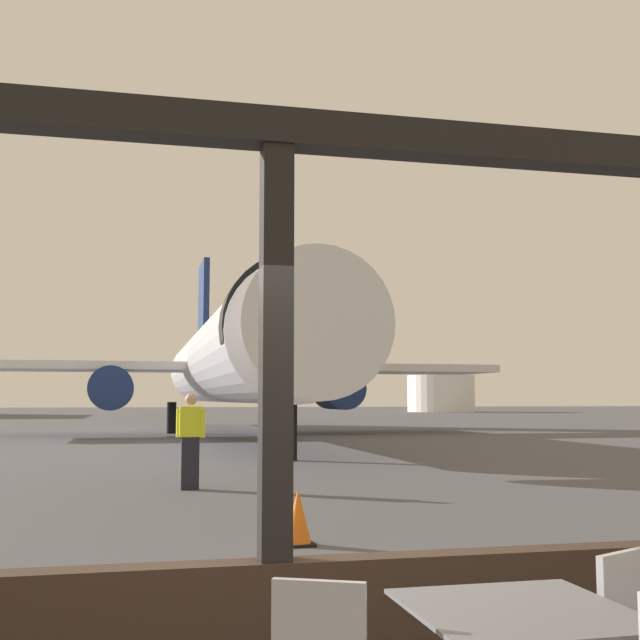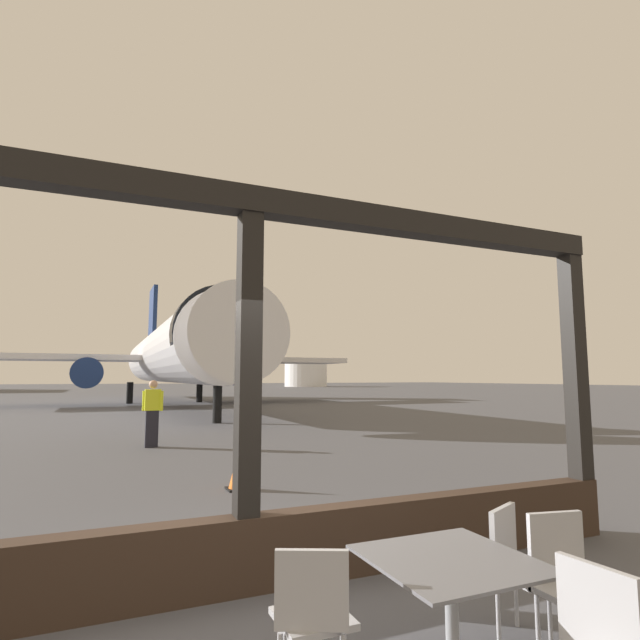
{
  "view_description": "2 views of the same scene",
  "coord_description": "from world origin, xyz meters",
  "px_view_note": "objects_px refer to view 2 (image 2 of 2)",
  "views": [
    {
      "loc": [
        -0.88,
        -5.1,
        1.64
      ],
      "look_at": [
        4.44,
        18.06,
        3.99
      ],
      "focal_mm": 44.7,
      "sensor_mm": 36.0,
      "label": 1
    },
    {
      "loc": [
        -1.21,
        -4.4,
        1.82
      ],
      "look_at": [
        5.79,
        11.71,
        3.81
      ],
      "focal_mm": 28.34,
      "sensor_mm": 36.0,
      "label": 2
    }
  ],
  "objects_px": {
    "airplane": "(173,353)",
    "ground_crew_worker": "(152,412)",
    "cafe_chair_aisle_left": "(567,575)",
    "cafe_chair_window_left": "(518,560)",
    "fuel_storage_tank": "(306,375)",
    "cafe_chair_aisle_right": "(312,611)",
    "dining_table": "(451,602)",
    "traffic_cone": "(238,471)"
  },
  "relations": [
    {
      "from": "airplane",
      "to": "ground_crew_worker",
      "type": "xyz_separation_m",
      "value": [
        -3.06,
        -20.34,
        -2.48
      ]
    },
    {
      "from": "cafe_chair_aisle_left",
      "to": "airplane",
      "type": "height_order",
      "value": "airplane"
    },
    {
      "from": "airplane",
      "to": "ground_crew_worker",
      "type": "height_order",
      "value": "airplane"
    },
    {
      "from": "cafe_chair_window_left",
      "to": "ground_crew_worker",
      "type": "distance_m",
      "value": 11.33
    },
    {
      "from": "fuel_storage_tank",
      "to": "cafe_chair_aisle_left",
      "type": "bearing_deg",
      "value": -110.87
    },
    {
      "from": "cafe_chair_aisle_right",
      "to": "airplane",
      "type": "relative_size",
      "value": 0.03
    },
    {
      "from": "dining_table",
      "to": "cafe_chair_aisle_right",
      "type": "bearing_deg",
      "value": 172.34
    },
    {
      "from": "traffic_cone",
      "to": "fuel_storage_tank",
      "type": "distance_m",
      "value": 91.9
    },
    {
      "from": "cafe_chair_aisle_right",
      "to": "traffic_cone",
      "type": "relative_size",
      "value": 1.41
    },
    {
      "from": "traffic_cone",
      "to": "fuel_storage_tank",
      "type": "xyz_separation_m",
      "value": [
        35.25,
        84.85,
        1.97
      ]
    },
    {
      "from": "traffic_cone",
      "to": "fuel_storage_tank",
      "type": "height_order",
      "value": "fuel_storage_tank"
    },
    {
      "from": "cafe_chair_aisle_left",
      "to": "fuel_storage_tank",
      "type": "bearing_deg",
      "value": 69.13
    },
    {
      "from": "fuel_storage_tank",
      "to": "dining_table",
      "type": "bearing_deg",
      "value": -111.36
    },
    {
      "from": "dining_table",
      "to": "cafe_chair_aisle_left",
      "type": "distance_m",
      "value": 0.85
    },
    {
      "from": "cafe_chair_window_left",
      "to": "cafe_chair_aisle_left",
      "type": "relative_size",
      "value": 0.96
    },
    {
      "from": "ground_crew_worker",
      "to": "fuel_storage_tank",
      "type": "distance_m",
      "value": 86.89
    },
    {
      "from": "dining_table",
      "to": "traffic_cone",
      "type": "relative_size",
      "value": 1.5
    },
    {
      "from": "dining_table",
      "to": "airplane",
      "type": "xyz_separation_m",
      "value": [
        2.38,
        31.83,
        2.9
      ]
    },
    {
      "from": "cafe_chair_window_left",
      "to": "airplane",
      "type": "bearing_deg",
      "value": 87.12
    },
    {
      "from": "dining_table",
      "to": "cafe_chair_window_left",
      "type": "relative_size",
      "value": 1.08
    },
    {
      "from": "ground_crew_worker",
      "to": "fuel_storage_tank",
      "type": "xyz_separation_m",
      "value": [
        36.08,
        79.04,
        1.36
      ]
    },
    {
      "from": "cafe_chair_aisle_right",
      "to": "dining_table",
      "type": "bearing_deg",
      "value": -7.66
    },
    {
      "from": "airplane",
      "to": "traffic_cone",
      "type": "distance_m",
      "value": 26.43
    },
    {
      "from": "cafe_chair_aisle_left",
      "to": "cafe_chair_aisle_right",
      "type": "bearing_deg",
      "value": 172.54
    },
    {
      "from": "dining_table",
      "to": "ground_crew_worker",
      "type": "xyz_separation_m",
      "value": [
        -0.68,
        11.49,
        0.42
      ]
    },
    {
      "from": "cafe_chair_window_left",
      "to": "fuel_storage_tank",
      "type": "bearing_deg",
      "value": 69.02
    },
    {
      "from": "ground_crew_worker",
      "to": "dining_table",
      "type": "bearing_deg",
      "value": -86.59
    },
    {
      "from": "cafe_chair_aisle_right",
      "to": "ground_crew_worker",
      "type": "relative_size",
      "value": 0.51
    },
    {
      "from": "dining_table",
      "to": "cafe_chair_aisle_left",
      "type": "xyz_separation_m",
      "value": [
        0.84,
        -0.11,
        0.07
      ]
    },
    {
      "from": "ground_crew_worker",
      "to": "fuel_storage_tank",
      "type": "relative_size",
      "value": 0.21
    },
    {
      "from": "cafe_chair_window_left",
      "to": "traffic_cone",
      "type": "relative_size",
      "value": 1.39
    },
    {
      "from": "airplane",
      "to": "ground_crew_worker",
      "type": "relative_size",
      "value": 20.34
    },
    {
      "from": "cafe_chair_aisle_right",
      "to": "airplane",
      "type": "bearing_deg",
      "value": 84.18
    },
    {
      "from": "cafe_chair_window_left",
      "to": "airplane",
      "type": "xyz_separation_m",
      "value": [
        1.59,
        31.57,
        2.86
      ]
    },
    {
      "from": "cafe_chair_window_left",
      "to": "ground_crew_worker",
      "type": "relative_size",
      "value": 0.5
    },
    {
      "from": "dining_table",
      "to": "ground_crew_worker",
      "type": "height_order",
      "value": "ground_crew_worker"
    },
    {
      "from": "dining_table",
      "to": "cafe_chair_aisle_right",
      "type": "xyz_separation_m",
      "value": [
        -0.86,
        0.12,
        0.05
      ]
    },
    {
      "from": "airplane",
      "to": "cafe_chair_aisle_left",
      "type": "bearing_deg",
      "value": -92.76
    },
    {
      "from": "dining_table",
      "to": "traffic_cone",
      "type": "height_order",
      "value": "dining_table"
    },
    {
      "from": "traffic_cone",
      "to": "cafe_chair_aisle_right",
      "type": "bearing_deg",
      "value": -100.24
    },
    {
      "from": "airplane",
      "to": "ground_crew_worker",
      "type": "bearing_deg",
      "value": -98.56
    },
    {
      "from": "cafe_chair_aisle_left",
      "to": "cafe_chair_aisle_right",
      "type": "relative_size",
      "value": 1.03
    }
  ]
}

